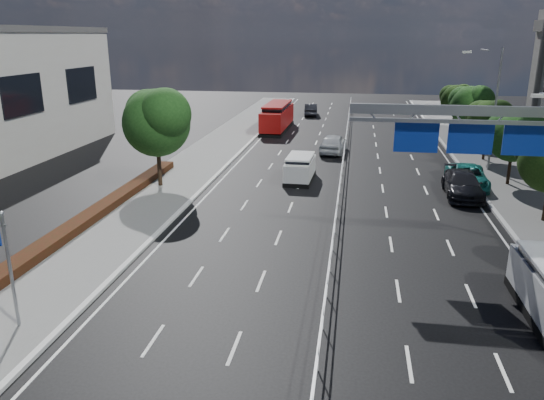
# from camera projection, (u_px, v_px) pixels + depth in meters

# --- Properties ---
(ground) EXTENTS (160.00, 160.00, 0.00)m
(ground) POSITION_uv_depth(u_px,v_px,m) (320.00, 355.00, 16.99)
(ground) COLOR black
(ground) RESTS_ON ground
(kerb_near) EXTENTS (0.25, 140.00, 0.15)m
(kerb_near) POSITION_uv_depth(u_px,v_px,m) (59.00, 330.00, 18.30)
(kerb_near) COLOR silver
(kerb_near) RESTS_ON ground
(median_fence) EXTENTS (0.05, 85.00, 1.02)m
(median_fence) POSITION_uv_depth(u_px,v_px,m) (342.00, 170.00, 38.04)
(median_fence) COLOR silver
(median_fence) RESTS_ON ground
(hedge_near) EXTENTS (1.00, 36.00, 0.44)m
(hedge_near) POSITION_uv_depth(u_px,v_px,m) (29.00, 257.00, 23.57)
(hedge_near) COLOR black
(hedge_near) RESTS_ON sidewalk_near
(overhead_gantry) EXTENTS (10.24, 0.38, 7.45)m
(overhead_gantry) POSITION_uv_depth(u_px,v_px,m) (489.00, 133.00, 23.79)
(overhead_gantry) COLOR gray
(overhead_gantry) RESTS_ON ground
(streetlight_far) EXTENTS (2.78, 2.40, 9.00)m
(streetlight_far) POSITION_uv_depth(u_px,v_px,m) (492.00, 101.00, 38.38)
(streetlight_far) COLOR gray
(streetlight_far) RESTS_ON ground
(near_tree_back) EXTENTS (4.84, 4.51, 6.69)m
(near_tree_back) POSITION_uv_depth(u_px,v_px,m) (157.00, 119.00, 34.32)
(near_tree_back) COLOR black
(near_tree_back) RESTS_ON ground
(far_tree_e) EXTENTS (3.63, 3.38, 5.13)m
(far_tree_e) POSITION_uv_depth(u_px,v_px,m) (515.00, 134.00, 34.97)
(far_tree_e) COLOR black
(far_tree_e) RESTS_ON ground
(far_tree_f) EXTENTS (3.52, 3.28, 5.02)m
(far_tree_f) POSITION_uv_depth(u_px,v_px,m) (489.00, 118.00, 42.06)
(far_tree_f) COLOR black
(far_tree_f) RESTS_ON ground
(far_tree_g) EXTENTS (3.96, 3.69, 5.45)m
(far_tree_g) POSITION_uv_depth(u_px,v_px,m) (470.00, 103.00, 49.05)
(far_tree_g) COLOR black
(far_tree_g) RESTS_ON ground
(far_tree_h) EXTENTS (3.41, 3.18, 4.91)m
(far_tree_h) POSITION_uv_depth(u_px,v_px,m) (456.00, 98.00, 56.22)
(far_tree_h) COLOR black
(far_tree_h) RESTS_ON ground
(white_minivan) EXTENTS (1.93, 4.21, 1.80)m
(white_minivan) POSITION_uv_depth(u_px,v_px,m) (300.00, 168.00, 37.11)
(white_minivan) COLOR black
(white_minivan) RESTS_ON ground
(red_bus) EXTENTS (2.45, 9.63, 2.87)m
(red_bus) POSITION_uv_depth(u_px,v_px,m) (277.00, 116.00, 56.65)
(red_bus) COLOR black
(red_bus) RESTS_ON ground
(near_car_silver) EXTENTS (2.47, 5.07, 1.67)m
(near_car_silver) POSITION_uv_depth(u_px,v_px,m) (333.00, 143.00, 45.89)
(near_car_silver) COLOR #B1B4B8
(near_car_silver) RESTS_ON ground
(near_car_dark) EXTENTS (1.86, 4.55, 1.47)m
(near_car_dark) POSITION_uv_depth(u_px,v_px,m) (311.00, 110.00, 67.09)
(near_car_dark) COLOR black
(near_car_dark) RESTS_ON ground
(parked_car_teal) EXTENTS (2.95, 5.67, 1.53)m
(parked_car_teal) POSITION_uv_depth(u_px,v_px,m) (467.00, 177.00, 35.29)
(parked_car_teal) COLOR #186C66
(parked_car_teal) RESTS_ON ground
(parked_car_dark) EXTENTS (2.30, 5.36, 1.54)m
(parked_car_dark) POSITION_uv_depth(u_px,v_px,m) (463.00, 184.00, 33.52)
(parked_car_dark) COLOR black
(parked_car_dark) RESTS_ON ground
(pedestrian_b) EXTENTS (1.02, 0.89, 1.78)m
(pedestrian_b) POSITION_uv_depth(u_px,v_px,m) (530.00, 169.00, 36.28)
(pedestrian_b) COLOR gray
(pedestrian_b) RESTS_ON sidewalk_far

